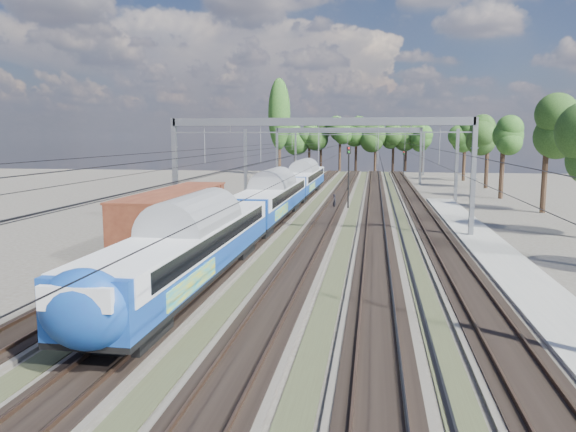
# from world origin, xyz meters

# --- Properties ---
(track_bed) EXTENTS (21.00, 130.00, 0.34)m
(track_bed) POSITION_xyz_m (-0.00, 45.00, 0.10)
(track_bed) COLOR #47423A
(track_bed) RESTS_ON ground
(platform) EXTENTS (3.00, 70.00, 0.30)m
(platform) POSITION_xyz_m (12.00, 20.00, 0.15)
(platform) COLOR gray
(platform) RESTS_ON ground
(catenary) EXTENTS (25.65, 130.00, 9.00)m
(catenary) POSITION_xyz_m (0.33, 52.69, 6.40)
(catenary) COLOR gray
(catenary) RESTS_ON ground
(tree_belt) EXTENTS (39.57, 101.70, 11.39)m
(tree_belt) POSITION_xyz_m (6.37, 93.46, 7.86)
(tree_belt) COLOR black
(tree_belt) RESTS_ON ground
(poplar) EXTENTS (4.40, 4.40, 19.04)m
(poplar) POSITION_xyz_m (-14.50, 98.00, 11.89)
(poplar) COLOR black
(poplar) RESTS_ON ground
(emu_train) EXTENTS (3.17, 66.92, 4.63)m
(emu_train) POSITION_xyz_m (-4.50, 35.04, 2.73)
(emu_train) COLOR black
(emu_train) RESTS_ON ground
(freight_boxcar) EXTENTS (3.07, 14.82, 3.82)m
(freight_boxcar) POSITION_xyz_m (-9.00, 22.95, 2.33)
(freight_boxcar) COLOR black
(freight_boxcar) RESTS_ON ground
(worker) EXTENTS (0.46, 0.62, 1.56)m
(worker) POSITION_xyz_m (0.20, 45.90, 0.78)
(worker) COLOR black
(worker) RESTS_ON ground
(signal_near) EXTENTS (0.47, 0.44, 6.55)m
(signal_near) POSITION_xyz_m (1.58, 46.88, 4.14)
(signal_near) COLOR black
(signal_near) RESTS_ON ground
(signal_far) EXTENTS (0.36, 0.33, 5.10)m
(signal_far) POSITION_xyz_m (9.29, 85.79, 3.23)
(signal_far) COLOR black
(signal_far) RESTS_ON ground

